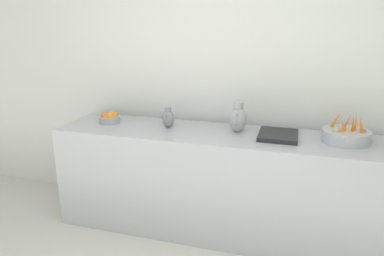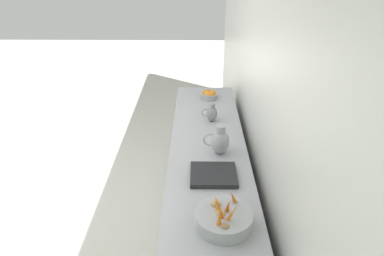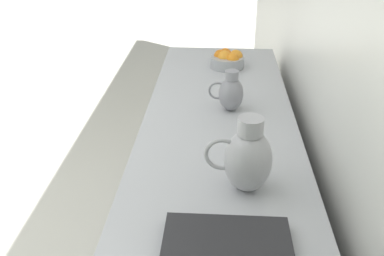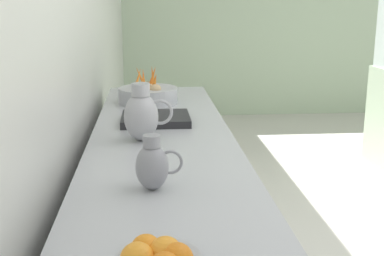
# 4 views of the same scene
# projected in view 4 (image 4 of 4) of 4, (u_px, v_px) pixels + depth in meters

# --- Properties ---
(prep_counter) EXTENTS (0.65, 2.89, 0.89)m
(prep_counter) POSITION_uv_depth(u_px,v_px,m) (164.00, 238.00, 2.29)
(prep_counter) COLOR #ADAFB5
(prep_counter) RESTS_ON ground_plane
(vegetable_colander) EXTENTS (0.35, 0.35, 0.22)m
(vegetable_colander) POSITION_uv_depth(u_px,v_px,m) (148.00, 94.00, 3.03)
(vegetable_colander) COLOR #ADAFB5
(vegetable_colander) RESTS_ON prep_counter
(metal_pitcher_tall) EXTENTS (0.21, 0.15, 0.25)m
(metal_pitcher_tall) POSITION_uv_depth(u_px,v_px,m) (142.00, 115.00, 2.21)
(metal_pitcher_tall) COLOR #A3A3A8
(metal_pitcher_tall) RESTS_ON prep_counter
(metal_pitcher_short) EXTENTS (0.15, 0.11, 0.18)m
(metal_pitcher_short) POSITION_uv_depth(u_px,v_px,m) (153.00, 165.00, 1.65)
(metal_pitcher_short) COLOR gray
(metal_pitcher_short) RESTS_ON prep_counter
(counter_sink_basin) EXTENTS (0.34, 0.30, 0.04)m
(counter_sink_basin) POSITION_uv_depth(u_px,v_px,m) (156.00, 119.00, 2.56)
(counter_sink_basin) COLOR #232326
(counter_sink_basin) RESTS_ON prep_counter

